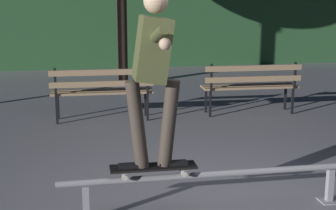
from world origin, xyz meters
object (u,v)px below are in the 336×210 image
Objects in this scene: grind_rail at (214,180)px; park_bench_left_center at (251,83)px; park_bench_leftmost at (102,88)px; skateboarder at (153,64)px; skateboard at (153,167)px.

grind_rail is 3.90m from park_bench_left_center.
park_bench_leftmost is 2.45m from park_bench_left_center.
park_bench_leftmost is at bearing 180.00° from park_bench_left_center.
skateboarder is at bearing -180.00° from grind_rail.
grind_rail is 1.77× the size of park_bench_leftmost.
skateboarder is at bearing -121.64° from park_bench_left_center.
skateboarder reaches higher than park_bench_left_center.
grind_rail is at bearing -76.87° from park_bench_leftmost.
skateboard is 3.55m from park_bench_leftmost.
skateboard is (-0.56, -0.00, 0.16)m from grind_rail.
skateboard is at bearing -85.77° from park_bench_leftmost.
grind_rail is 1.23m from skateboarder.
park_bench_left_center is at bearing 0.00° from park_bench_leftmost.
grind_rail is at bearing 0.00° from skateboarder.
park_bench_leftmost is 1.00× the size of park_bench_left_center.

